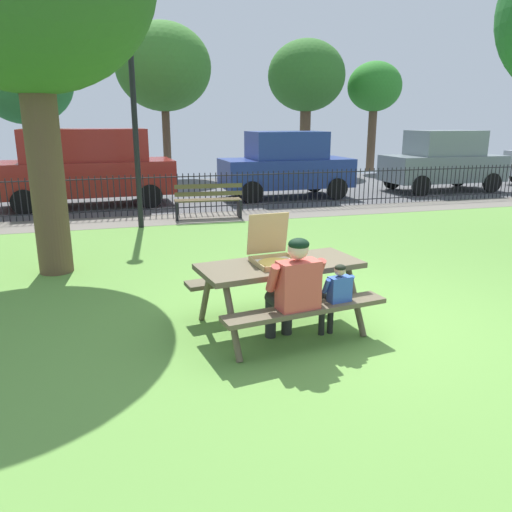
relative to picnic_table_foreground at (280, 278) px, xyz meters
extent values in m
cube|color=#659A41|center=(0.87, 1.78, -0.61)|extent=(28.00, 11.57, 0.02)
cube|color=slate|center=(0.87, 6.87, -0.60)|extent=(28.00, 1.40, 0.01)
cube|color=#515154|center=(0.87, 11.40, -0.60)|extent=(28.00, 7.65, 0.01)
cube|color=brown|center=(0.00, 0.00, 0.14)|extent=(1.89, 1.02, 0.06)
cube|color=brown|center=(0.09, -0.59, -0.16)|extent=(1.82, 0.54, 0.05)
cube|color=brown|center=(-0.09, 0.59, -0.16)|extent=(1.82, 0.54, 0.05)
cylinder|color=brown|center=(-0.67, -0.52, -0.24)|extent=(0.13, 0.44, 0.74)
cylinder|color=brown|center=(-0.79, 0.30, -0.24)|extent=(0.13, 0.44, 0.74)
cylinder|color=brown|center=(0.79, -0.30, -0.24)|extent=(0.13, 0.44, 0.74)
cylinder|color=brown|center=(0.67, 0.52, -0.24)|extent=(0.13, 0.44, 0.74)
cube|color=tan|center=(-0.05, -0.03, 0.18)|extent=(0.52, 0.52, 0.01)
cube|color=silver|center=(-0.05, -0.03, 0.19)|extent=(0.48, 0.48, 0.00)
cube|color=tan|center=(-0.03, -0.26, 0.21)|extent=(0.48, 0.06, 0.04)
cube|color=tan|center=(-0.08, 0.20, 0.21)|extent=(0.48, 0.06, 0.04)
cube|color=tan|center=(-0.29, -0.05, 0.21)|extent=(0.06, 0.48, 0.04)
cube|color=tan|center=(0.18, -0.01, 0.21)|extent=(0.06, 0.48, 0.04)
cube|color=tan|center=(-0.08, 0.22, 0.47)|extent=(0.49, 0.14, 0.47)
cylinder|color=tan|center=(-0.05, -0.03, 0.19)|extent=(0.41, 0.41, 0.01)
cylinder|color=#E5BF53|center=(-0.05, -0.03, 0.20)|extent=(0.37, 0.37, 0.00)
cylinder|color=#252525|center=(-0.17, -0.21, -0.38)|extent=(0.12, 0.12, 0.44)
cylinder|color=#252525|center=(-0.14, -0.42, -0.13)|extent=(0.21, 0.44, 0.15)
cylinder|color=#252525|center=(0.03, -0.18, -0.38)|extent=(0.12, 0.12, 0.44)
cylinder|color=#252525|center=(0.06, -0.39, -0.13)|extent=(0.21, 0.44, 0.15)
cube|color=#CC4C3F|center=(-0.01, -0.61, 0.10)|extent=(0.45, 0.28, 0.52)
cylinder|color=#CC4C3F|center=(-0.28, -0.60, 0.21)|extent=(0.12, 0.22, 0.31)
cylinder|color=#CC4C3F|center=(0.24, -0.52, 0.21)|extent=(0.12, 0.22, 0.31)
sphere|color=beige|center=(-0.01, -0.59, 0.48)|extent=(0.21, 0.21, 0.21)
ellipsoid|color=black|center=(-0.01, -0.60, 0.53)|extent=(0.21, 0.20, 0.12)
cylinder|color=black|center=(0.39, -0.31, -0.38)|extent=(0.07, 0.07, 0.44)
cylinder|color=black|center=(0.40, -0.43, -0.14)|extent=(0.12, 0.25, 0.08)
cylinder|color=black|center=(0.50, -0.29, -0.38)|extent=(0.07, 0.07, 0.44)
cylinder|color=black|center=(0.52, -0.41, -0.14)|extent=(0.12, 0.25, 0.08)
cube|color=#3359B2|center=(0.48, -0.54, -0.01)|extent=(0.25, 0.16, 0.29)
cylinder|color=#3359B2|center=(0.33, -0.53, 0.05)|extent=(0.07, 0.12, 0.18)
cylinder|color=#3359B2|center=(0.62, -0.49, 0.05)|extent=(0.07, 0.12, 0.18)
sphere|color=tan|center=(0.48, -0.52, 0.21)|extent=(0.12, 0.12, 0.12)
ellipsoid|color=black|center=(0.48, -0.53, 0.23)|extent=(0.12, 0.11, 0.07)
cylinder|color=black|center=(0.87, 7.57, 0.34)|extent=(23.87, 0.03, 0.03)
cylinder|color=black|center=(0.87, 7.57, -0.44)|extent=(23.87, 0.03, 0.03)
cylinder|color=black|center=(-4.26, 7.57, -0.09)|extent=(0.02, 0.02, 1.01)
cylinder|color=black|center=(-4.12, 7.57, -0.09)|extent=(0.02, 0.02, 1.01)
cylinder|color=black|center=(-3.98, 7.57, -0.09)|extent=(0.02, 0.02, 1.01)
cylinder|color=black|center=(-3.83, 7.57, -0.09)|extent=(0.02, 0.02, 1.01)
cylinder|color=black|center=(-3.69, 7.57, -0.09)|extent=(0.02, 0.02, 1.01)
cylinder|color=black|center=(-3.55, 7.57, -0.09)|extent=(0.02, 0.02, 1.01)
cylinder|color=black|center=(-3.41, 7.57, -0.09)|extent=(0.02, 0.02, 1.01)
cylinder|color=black|center=(-3.27, 7.57, -0.09)|extent=(0.02, 0.02, 1.01)
cylinder|color=black|center=(-3.13, 7.57, -0.09)|extent=(0.02, 0.02, 1.01)
cylinder|color=black|center=(-2.99, 7.57, -0.09)|extent=(0.02, 0.02, 1.01)
cylinder|color=black|center=(-2.85, 7.57, -0.09)|extent=(0.02, 0.02, 1.01)
cylinder|color=black|center=(-2.71, 7.57, -0.09)|extent=(0.02, 0.02, 1.01)
cylinder|color=black|center=(-2.57, 7.57, -0.09)|extent=(0.02, 0.02, 1.01)
cylinder|color=black|center=(-2.43, 7.57, -0.09)|extent=(0.02, 0.02, 1.01)
cylinder|color=black|center=(-2.29, 7.57, -0.09)|extent=(0.02, 0.02, 1.01)
cylinder|color=black|center=(-2.15, 7.57, -0.09)|extent=(0.02, 0.02, 1.01)
cylinder|color=black|center=(-2.01, 7.57, -0.09)|extent=(0.02, 0.02, 1.01)
cylinder|color=black|center=(-1.87, 7.57, -0.09)|extent=(0.02, 0.02, 1.01)
cylinder|color=black|center=(-1.73, 7.57, -0.09)|extent=(0.02, 0.02, 1.01)
cylinder|color=black|center=(-1.59, 7.57, -0.09)|extent=(0.02, 0.02, 1.01)
cylinder|color=black|center=(-1.45, 7.57, -0.09)|extent=(0.02, 0.02, 1.01)
cylinder|color=black|center=(-1.31, 7.57, -0.09)|extent=(0.02, 0.02, 1.01)
cylinder|color=black|center=(-1.17, 7.57, -0.09)|extent=(0.02, 0.02, 1.01)
cylinder|color=black|center=(-1.03, 7.57, -0.09)|extent=(0.02, 0.02, 1.01)
cylinder|color=black|center=(-0.89, 7.57, -0.09)|extent=(0.02, 0.02, 1.01)
cylinder|color=black|center=(-0.75, 7.57, -0.09)|extent=(0.02, 0.02, 1.01)
cylinder|color=black|center=(-0.60, 7.57, -0.09)|extent=(0.02, 0.02, 1.01)
cylinder|color=black|center=(-0.46, 7.57, -0.09)|extent=(0.02, 0.02, 1.01)
cylinder|color=black|center=(-0.32, 7.57, -0.09)|extent=(0.02, 0.02, 1.01)
cylinder|color=black|center=(-0.18, 7.57, -0.09)|extent=(0.02, 0.02, 1.01)
cylinder|color=black|center=(-0.04, 7.57, -0.09)|extent=(0.02, 0.02, 1.01)
cylinder|color=black|center=(0.10, 7.57, -0.09)|extent=(0.02, 0.02, 1.01)
cylinder|color=black|center=(0.24, 7.57, -0.09)|extent=(0.02, 0.02, 1.01)
cylinder|color=black|center=(0.38, 7.57, -0.09)|extent=(0.02, 0.02, 1.01)
cylinder|color=black|center=(0.52, 7.57, -0.09)|extent=(0.02, 0.02, 1.01)
cylinder|color=black|center=(0.66, 7.57, -0.09)|extent=(0.02, 0.02, 1.01)
cylinder|color=black|center=(0.80, 7.57, -0.09)|extent=(0.02, 0.02, 1.01)
cylinder|color=black|center=(0.94, 7.57, -0.09)|extent=(0.02, 0.02, 1.01)
cylinder|color=black|center=(1.08, 7.57, -0.09)|extent=(0.02, 0.02, 1.01)
cylinder|color=black|center=(1.22, 7.57, -0.09)|extent=(0.02, 0.02, 1.01)
cylinder|color=black|center=(1.36, 7.57, -0.09)|extent=(0.02, 0.02, 1.01)
cylinder|color=black|center=(1.50, 7.57, -0.09)|extent=(0.02, 0.02, 1.01)
cylinder|color=black|center=(1.64, 7.57, -0.09)|extent=(0.02, 0.02, 1.01)
cylinder|color=black|center=(1.78, 7.57, -0.09)|extent=(0.02, 0.02, 1.01)
cylinder|color=black|center=(1.92, 7.57, -0.09)|extent=(0.02, 0.02, 1.01)
cylinder|color=black|center=(2.06, 7.57, -0.09)|extent=(0.02, 0.02, 1.01)
cylinder|color=black|center=(2.20, 7.57, -0.09)|extent=(0.02, 0.02, 1.01)
cylinder|color=black|center=(2.34, 7.57, -0.09)|extent=(0.02, 0.02, 1.01)
cylinder|color=black|center=(2.48, 7.57, -0.09)|extent=(0.02, 0.02, 1.01)
cylinder|color=black|center=(2.63, 7.57, -0.09)|extent=(0.02, 0.02, 1.01)
cylinder|color=black|center=(2.77, 7.57, -0.09)|extent=(0.02, 0.02, 1.01)
cylinder|color=black|center=(2.91, 7.57, -0.09)|extent=(0.02, 0.02, 1.01)
cylinder|color=black|center=(3.05, 7.57, -0.09)|extent=(0.02, 0.02, 1.01)
cylinder|color=black|center=(3.19, 7.57, -0.09)|extent=(0.02, 0.02, 1.01)
cylinder|color=black|center=(3.33, 7.57, -0.09)|extent=(0.02, 0.02, 1.01)
cylinder|color=black|center=(3.47, 7.57, -0.09)|extent=(0.02, 0.02, 1.01)
cylinder|color=black|center=(3.61, 7.57, -0.09)|extent=(0.02, 0.02, 1.01)
cylinder|color=black|center=(3.75, 7.57, -0.09)|extent=(0.02, 0.02, 1.01)
cylinder|color=black|center=(3.89, 7.57, -0.09)|extent=(0.02, 0.02, 1.01)
cylinder|color=black|center=(4.03, 7.57, -0.09)|extent=(0.02, 0.02, 1.01)
cylinder|color=black|center=(4.17, 7.57, -0.09)|extent=(0.02, 0.02, 1.01)
cylinder|color=black|center=(4.31, 7.57, -0.09)|extent=(0.02, 0.02, 1.01)
cylinder|color=black|center=(4.45, 7.57, -0.09)|extent=(0.02, 0.02, 1.01)
cylinder|color=black|center=(4.59, 7.57, -0.09)|extent=(0.02, 0.02, 1.01)
cylinder|color=black|center=(4.73, 7.57, -0.09)|extent=(0.02, 0.02, 1.01)
cylinder|color=black|center=(4.87, 7.57, -0.09)|extent=(0.02, 0.02, 1.01)
cylinder|color=black|center=(5.01, 7.57, -0.09)|extent=(0.02, 0.02, 1.01)
cylinder|color=black|center=(5.15, 7.57, -0.09)|extent=(0.02, 0.02, 1.01)
cylinder|color=black|center=(5.29, 7.57, -0.09)|extent=(0.02, 0.02, 1.01)
cylinder|color=black|center=(5.43, 7.57, -0.09)|extent=(0.02, 0.02, 1.01)
cylinder|color=black|center=(5.57, 7.57, -0.09)|extent=(0.02, 0.02, 1.01)
cylinder|color=black|center=(5.71, 7.57, -0.09)|extent=(0.02, 0.02, 1.01)
cylinder|color=black|center=(5.86, 7.57, -0.09)|extent=(0.02, 0.02, 1.01)
cylinder|color=black|center=(6.00, 7.57, -0.09)|extent=(0.02, 0.02, 1.01)
cylinder|color=black|center=(6.14, 7.57, -0.09)|extent=(0.02, 0.02, 1.01)
cylinder|color=black|center=(6.28, 7.57, -0.09)|extent=(0.02, 0.02, 1.01)
cylinder|color=black|center=(6.42, 7.57, -0.09)|extent=(0.02, 0.02, 1.01)
cylinder|color=black|center=(6.56, 7.57, -0.09)|extent=(0.02, 0.02, 1.01)
cylinder|color=black|center=(6.70, 7.57, -0.09)|extent=(0.02, 0.02, 1.01)
cylinder|color=black|center=(6.84, 7.57, -0.09)|extent=(0.02, 0.02, 1.01)
cylinder|color=black|center=(6.98, 7.57, -0.09)|extent=(0.02, 0.02, 1.01)
cylinder|color=black|center=(7.12, 7.57, -0.09)|extent=(0.02, 0.02, 1.01)
cylinder|color=black|center=(7.26, 7.57, -0.09)|extent=(0.02, 0.02, 1.01)
cylinder|color=black|center=(7.40, 7.57, -0.09)|extent=(0.02, 0.02, 1.01)
cylinder|color=black|center=(7.54, 7.57, -0.09)|extent=(0.02, 0.02, 1.01)
cylinder|color=black|center=(7.68, 7.57, -0.09)|extent=(0.02, 0.02, 1.01)
cylinder|color=black|center=(7.82, 7.57, -0.09)|extent=(0.02, 0.02, 1.01)
cylinder|color=black|center=(7.96, 7.57, -0.09)|extent=(0.02, 0.02, 1.01)
cylinder|color=black|center=(8.10, 7.57, -0.09)|extent=(0.02, 0.02, 1.01)
cylinder|color=black|center=(8.24, 7.57, -0.09)|extent=(0.02, 0.02, 1.01)
cylinder|color=black|center=(8.38, 7.57, -0.09)|extent=(0.02, 0.02, 1.01)
cylinder|color=black|center=(8.52, 7.57, -0.09)|extent=(0.02, 0.02, 1.01)
cylinder|color=black|center=(8.66, 7.57, -0.09)|extent=(0.02, 0.02, 1.01)
cylinder|color=black|center=(8.80, 7.57, -0.09)|extent=(0.02, 0.02, 1.01)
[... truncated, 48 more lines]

